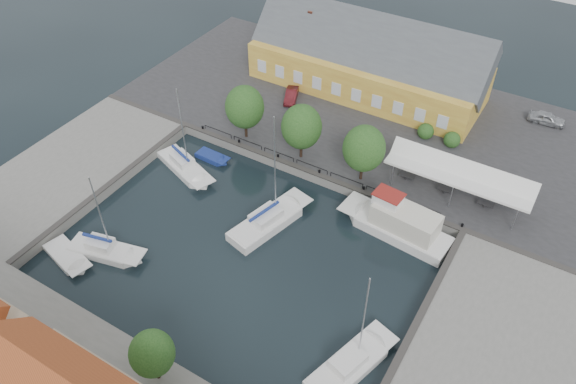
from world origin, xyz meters
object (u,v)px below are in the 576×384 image
object	(u,v)px
tent_canopy	(460,174)
trawler	(399,226)
west_boat_a	(185,168)
launch_sw	(68,257)
car_red	(291,95)
center_sailboat	(269,222)
car_silver	(547,118)
warehouse	(365,61)
east_boat_c	(350,365)
west_boat_d	(105,252)
launch_nw	(212,158)

from	to	relation	value
tent_canopy	trawler	size ratio (longest dim) A/B	1.25
tent_canopy	west_boat_a	bearing A→B (deg)	-159.55
launch_sw	car_red	bearing A→B (deg)	81.40
center_sailboat	trawler	size ratio (longest dim) A/B	1.12
car_silver	warehouse	bearing A→B (deg)	94.19
car_silver	east_boat_c	size ratio (longest dim) A/B	0.39
car_red	center_sailboat	size ratio (longest dim) A/B	0.31
center_sailboat	east_boat_c	world-z (taller)	center_sailboat
car_red	trawler	distance (m)	23.49
west_boat_d	launch_nw	world-z (taller)	west_boat_d
west_boat_d	launch_nw	bearing A→B (deg)	89.95
trawler	center_sailboat	bearing A→B (deg)	-154.30
tent_canopy	trawler	xyz separation A→B (m)	(-3.07, -6.73, -2.67)
car_silver	east_boat_c	world-z (taller)	east_boat_c
car_silver	launch_nw	distance (m)	38.12
car_silver	west_boat_d	xyz separation A→B (m)	(-29.64, -39.94, -1.41)
tent_canopy	center_sailboat	size ratio (longest dim) A/B	1.11
warehouse	car_red	size ratio (longest dim) A/B	7.43
car_red	launch_nw	world-z (taller)	car_red
warehouse	car_red	world-z (taller)	warehouse
warehouse	car_red	distance (m)	9.89
launch_nw	car_red	bearing A→B (deg)	80.55
center_sailboat	trawler	bearing A→B (deg)	25.70
center_sailboat	launch_sw	size ratio (longest dim) A/B	2.18
west_boat_d	launch_sw	world-z (taller)	west_boat_d
west_boat_d	car_silver	bearing A→B (deg)	53.42
car_silver	launch_nw	size ratio (longest dim) A/B	1.02
east_boat_c	launch_nw	xyz separation A→B (m)	(-24.02, 14.90, -0.17)
car_silver	west_boat_a	world-z (taller)	west_boat_a
warehouse	tent_canopy	distance (m)	21.63
launch_nw	center_sailboat	bearing A→B (deg)	-26.41
center_sailboat	launch_nw	size ratio (longest dim) A/B	3.18
car_red	west_boat_d	size ratio (longest dim) A/B	0.39
launch_sw	warehouse	bearing A→B (deg)	74.62
warehouse	center_sailboat	size ratio (longest dim) A/B	2.27
warehouse	launch_sw	distance (m)	40.41
launch_sw	car_silver	bearing A→B (deg)	52.61
west_boat_a	launch_nw	world-z (taller)	west_boat_a
west_boat_d	trawler	bearing A→B (deg)	36.44
car_red	warehouse	bearing A→B (deg)	29.26
trawler	west_boat_d	distance (m)	26.91
trawler	west_boat_d	xyz separation A→B (m)	(-21.64, -15.98, -0.74)
launch_sw	trawler	bearing A→B (deg)	36.88
east_boat_c	tent_canopy	bearing A→B (deg)	88.21
west_boat_d	launch_sw	size ratio (longest dim) A/B	1.72
car_red	launch_sw	bearing A→B (deg)	-120.79
center_sailboat	west_boat_a	size ratio (longest dim) A/B	1.15
east_boat_c	warehouse	bearing A→B (deg)	114.18
west_boat_d	center_sailboat	bearing A→B (deg)	45.03
east_boat_c	west_boat_d	bearing A→B (deg)	-177.34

